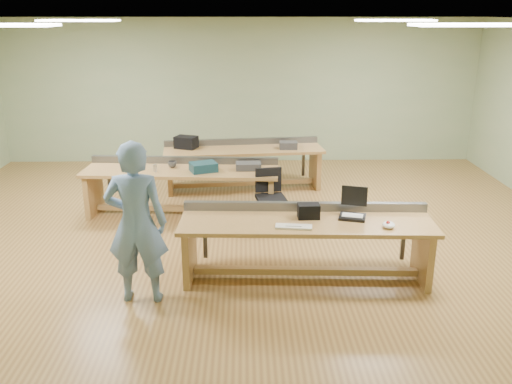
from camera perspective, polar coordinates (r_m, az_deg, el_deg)
floor at (r=8.10m, az=-1.79°, el=-4.08°), size 10.00×10.00×0.00m
ceiling at (r=7.48m, az=-2.03°, el=17.65°), size 10.00×10.00×0.00m
wall_back at (r=11.59m, az=-1.72°, el=10.51°), size 10.00×0.04×3.00m
wall_front at (r=3.84m, az=-2.44°, el=-6.32°), size 10.00×0.04×3.00m
fluor_panels at (r=7.48m, az=-2.02°, el=17.42°), size 6.20×3.50×0.03m
workbench_front at (r=6.54m, az=5.28°, el=-4.51°), size 3.04×0.93×0.86m
workbench_mid at (r=8.68m, az=-7.83°, el=1.24°), size 3.10×1.03×0.86m
workbench_back at (r=9.89m, az=-1.33°, el=3.54°), size 2.93×1.06×0.86m
person at (r=6.03m, az=-12.48°, el=-3.23°), size 0.68×0.45×1.84m
laptop_base at (r=6.60m, az=10.11°, el=-2.60°), size 0.37×0.33×0.03m
laptop_screen at (r=6.64m, az=10.32°, el=-0.40°), size 0.30×0.10×0.24m
keyboard at (r=6.23m, az=3.99°, el=-3.67°), size 0.43×0.19×0.02m
trackball_mouse at (r=6.39m, az=13.80°, el=-3.37°), size 0.19×0.20×0.07m
camera_bag at (r=6.51m, az=5.56°, el=-2.01°), size 0.26×0.17×0.18m
task_chair at (r=8.15m, az=1.51°, el=-1.50°), size 0.55×0.55×0.88m
parts_bin_teal at (r=8.43m, az=-5.55°, el=2.64°), size 0.47×0.41×0.14m
parts_bin_grey at (r=8.50m, az=-0.81°, el=2.76°), size 0.40×0.26×0.11m
mug at (r=8.70m, az=-8.80°, el=2.91°), size 0.17×0.17×0.11m
drinks_can at (r=8.52m, az=-10.60°, el=2.50°), size 0.06×0.06×0.11m
storage_box_back at (r=9.91m, az=-7.36°, el=5.21°), size 0.45×0.39×0.22m
tray_back at (r=9.82m, az=3.42°, el=4.94°), size 0.32×0.23×0.13m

